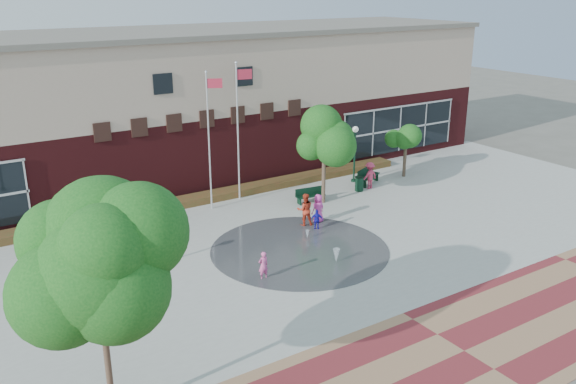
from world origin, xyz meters
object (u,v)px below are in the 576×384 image
flagpole_left (209,134)px  bench_left (136,226)px  tree_big_left (97,263)px  trash_can (359,184)px  child_splash (263,265)px  flagpole_right (238,124)px

flagpole_left → bench_left: 6.17m
bench_left → tree_big_left: 14.96m
flagpole_left → trash_can: bearing=11.6°
bench_left → child_splash: 8.48m
child_splash → flagpole_right: bearing=-113.3°
flagpole_left → child_splash: bearing=-78.0°
flagpole_left → trash_can: flagpole_left is taller
flagpole_left → flagpole_right: (2.13, 0.66, 0.17)m
bench_left → tree_big_left: size_ratio=0.27×
trash_can → child_splash: size_ratio=0.72×
bench_left → flagpole_left: bearing=12.9°
flagpole_right → child_splash: bearing=-101.4°
flagpole_left → flagpole_right: flagpole_right is taller
trash_can → child_splash: child_splash is taller
flagpole_left → bench_left: (-4.67, -0.80, -3.96)m
bench_left → trash_can: bearing=-2.2°
trash_can → tree_big_left: size_ratio=0.13×
flagpole_left → trash_can: (8.81, -2.06, -3.79)m
flagpole_left → trash_can: 9.81m
flagpole_right → trash_can: 8.23m
bench_left → trash_can: 13.54m
flagpole_left → child_splash: (-2.00, -8.84, -3.63)m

